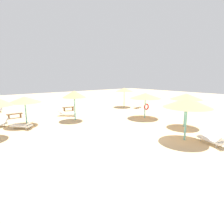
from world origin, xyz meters
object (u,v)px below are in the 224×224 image
at_px(parasol_0, 187,103).
at_px(parasol_3, 124,90).
at_px(bench_0, 15,115).
at_px(lounger_0, 213,140).
at_px(lounger_3, 138,106).
at_px(bench_1, 69,108).
at_px(lounger_2, 23,125).
at_px(lounger_1, 67,113).
at_px(parasol_4, 25,100).
at_px(parasol_1, 74,94).
at_px(parasol_5, 145,96).
at_px(parasol_6, 186,97).

xyz_separation_m(parasol_0, parasol_3, (6.38, 12.78, -0.11)).
relative_size(parasol_0, bench_0, 2.06).
height_order(parasol_0, lounger_0, parasol_0).
distance_m(lounger_3, bench_1, 9.46).
relative_size(lounger_0, lounger_2, 1.06).
height_order(lounger_3, bench_0, lounger_3).
relative_size(lounger_1, bench_1, 1.17).
bearing_deg(parasol_4, bench_0, 93.33).
height_order(parasol_0, parasol_1, parasol_1).
height_order(parasol_3, parasol_5, parasol_3).
xyz_separation_m(parasol_5, lounger_3, (4.15, 4.72, -1.99)).
height_order(lounger_2, bench_0, lounger_2).
height_order(parasol_0, bench_0, parasol_0).
distance_m(lounger_2, bench_0, 4.82).
relative_size(parasol_5, parasol_6, 1.11).
height_order(parasol_0, lounger_1, parasol_0).
bearing_deg(lounger_3, bench_0, 165.71).
distance_m(parasol_0, parasol_1, 10.32).
relative_size(parasol_0, bench_1, 2.01).
bearing_deg(lounger_0, parasol_0, 110.12).
xyz_separation_m(parasol_3, parasol_4, (-13.58, -1.77, -0.17)).
relative_size(lounger_0, bench_0, 1.31).
bearing_deg(parasol_4, lounger_2, -118.25).
bearing_deg(parasol_0, parasol_4, 123.21).
xyz_separation_m(parasol_6, bench_0, (-10.60, 12.91, -2.25)).
xyz_separation_m(lounger_0, lounger_3, (6.78, 12.51, -0.01)).
distance_m(parasol_0, lounger_1, 12.80).
bearing_deg(parasol_3, parasol_6, -106.24).
relative_size(parasol_4, bench_1, 1.78).
bearing_deg(parasol_0, bench_1, 94.55).
bearing_deg(lounger_1, lounger_0, -76.65).
bearing_deg(parasol_4, bench_1, 33.54).
xyz_separation_m(parasol_4, lounger_3, (14.56, -0.06, -1.97)).
distance_m(parasol_4, bench_1, 7.47).
height_order(lounger_1, bench_1, lounger_1).
xyz_separation_m(lounger_1, bench_1, (1.52, 2.69, 0.04)).
xyz_separation_m(parasol_3, lounger_2, (-14.18, -2.88, -2.14)).
height_order(parasol_0, lounger_3, parasol_0).
relative_size(parasol_3, bench_1, 1.76).
distance_m(parasol_4, lounger_0, 14.92).
relative_size(parasol_1, parasol_6, 1.03).
height_order(parasol_3, bench_1, parasol_3).
bearing_deg(parasol_0, parasol_6, 29.55).
relative_size(lounger_1, lounger_3, 0.90).
bearing_deg(bench_1, bench_0, -177.38).
bearing_deg(parasol_5, lounger_0, -108.66).
bearing_deg(bench_0, lounger_1, -27.06).
xyz_separation_m(lounger_1, bench_0, (-4.70, 2.40, 0.04)).
xyz_separation_m(parasol_3, bench_1, (-7.57, 2.22, -2.11)).
height_order(parasol_0, parasol_4, parasol_0).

